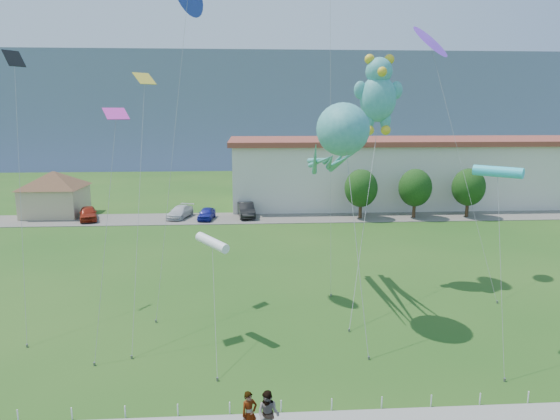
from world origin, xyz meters
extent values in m
plane|color=#1E4C15|center=(0.00, 0.00, 0.00)|extent=(160.00, 160.00, 0.00)
cube|color=#59544C|center=(0.00, 35.00, 0.03)|extent=(70.00, 6.00, 0.06)
cube|color=slate|center=(0.00, 120.00, 12.50)|extent=(160.00, 50.00, 25.00)
cube|color=tan|center=(-24.00, 38.00, 1.60)|extent=(6.00, 6.00, 3.20)
pyramid|color=brown|center=(-24.00, 38.00, 4.10)|extent=(9.20, 9.20, 1.80)
cube|color=beige|center=(26.00, 44.00, 3.80)|extent=(60.00, 14.00, 7.60)
cube|color=brown|center=(26.00, 44.00, 7.90)|extent=(61.00, 15.00, 0.60)
cylinder|color=white|center=(-11.00, -1.30, 0.25)|extent=(0.05, 0.05, 0.50)
cylinder|color=white|center=(-9.00, -1.30, 0.25)|extent=(0.05, 0.05, 0.50)
cylinder|color=white|center=(-7.00, -1.30, 0.25)|extent=(0.05, 0.05, 0.50)
cylinder|color=white|center=(-5.00, -1.30, 0.25)|extent=(0.05, 0.05, 0.50)
cylinder|color=white|center=(-3.00, -1.30, 0.25)|extent=(0.05, 0.05, 0.50)
cylinder|color=white|center=(-1.00, -1.30, 0.25)|extent=(0.05, 0.05, 0.50)
cylinder|color=white|center=(1.00, -1.30, 0.25)|extent=(0.05, 0.05, 0.50)
cylinder|color=white|center=(3.00, -1.30, 0.25)|extent=(0.05, 0.05, 0.50)
cylinder|color=white|center=(5.00, -1.30, 0.25)|extent=(0.05, 0.05, 0.50)
cylinder|color=white|center=(7.00, -1.30, 0.25)|extent=(0.05, 0.05, 0.50)
cylinder|color=white|center=(9.00, -1.30, 0.25)|extent=(0.05, 0.05, 0.50)
cylinder|color=#3F2B19|center=(10.00, 34.00, 1.10)|extent=(0.36, 0.36, 2.20)
ellipsoid|color=#14380F|center=(10.00, 34.00, 3.40)|extent=(3.60, 3.60, 4.14)
cylinder|color=#3F2B19|center=(16.00, 34.00, 1.10)|extent=(0.36, 0.36, 2.20)
ellipsoid|color=#14380F|center=(16.00, 34.00, 3.40)|extent=(3.60, 3.60, 4.14)
cylinder|color=#3F2B19|center=(22.00, 34.00, 1.10)|extent=(0.36, 0.36, 2.20)
ellipsoid|color=#14380F|center=(22.00, 34.00, 3.40)|extent=(3.60, 3.60, 4.14)
imported|color=gray|center=(-2.24, -2.74, 0.93)|extent=(0.72, 0.62, 1.66)
imported|color=gray|center=(-1.56, -2.92, 0.98)|extent=(1.04, 0.93, 1.76)
imported|color=maroon|center=(-19.49, 34.88, 0.80)|extent=(2.98, 4.66, 1.48)
imported|color=silver|center=(-9.77, 35.53, 0.71)|extent=(3.00, 4.78, 1.29)
imported|color=navy|center=(-6.78, 34.51, 0.69)|extent=(1.97, 3.87, 1.26)
imported|color=black|center=(-2.50, 35.53, 0.84)|extent=(2.17, 4.91, 1.57)
ellipsoid|color=teal|center=(2.85, 7.57, 10.64)|extent=(2.81, 3.65, 2.81)
sphere|color=white|center=(2.35, 6.47, 10.94)|extent=(0.44, 0.44, 0.44)
sphere|color=white|center=(3.35, 6.47, 10.94)|extent=(0.44, 0.44, 0.44)
cylinder|color=slate|center=(3.43, 2.64, 0.08)|extent=(0.10, 0.10, 0.16)
cylinder|color=gray|center=(3.14, 4.60, 5.00)|extent=(0.61, 3.96, 9.69)
ellipsoid|color=teal|center=(6.41, 14.24, 12.39)|extent=(2.41, 2.05, 3.01)
sphere|color=teal|center=(6.41, 14.24, 14.15)|extent=(1.76, 1.76, 1.76)
sphere|color=yellow|center=(5.76, 14.24, 14.89)|extent=(0.65, 0.65, 0.65)
sphere|color=yellow|center=(7.05, 14.24, 14.89)|extent=(0.65, 0.65, 0.65)
sphere|color=yellow|center=(6.41, 13.50, 14.06)|extent=(0.65, 0.65, 0.65)
ellipsoid|color=teal|center=(5.20, 14.24, 12.95)|extent=(0.83, 0.59, 1.17)
ellipsoid|color=teal|center=(7.61, 14.24, 12.95)|extent=(0.83, 0.59, 1.17)
ellipsoid|color=teal|center=(5.85, 14.24, 11.00)|extent=(0.74, 0.65, 1.20)
ellipsoid|color=teal|center=(6.96, 14.24, 11.00)|extent=(0.74, 0.65, 1.20)
sphere|color=yellow|center=(5.85, 14.06, 10.35)|extent=(0.65, 0.65, 0.65)
sphere|color=yellow|center=(6.96, 14.06, 10.35)|extent=(0.65, 0.65, 0.65)
cylinder|color=slate|center=(3.10, 5.72, 0.08)|extent=(0.10, 0.10, 0.16)
cylinder|color=gray|center=(4.75, 9.98, 5.16)|extent=(3.33, 8.55, 10.02)
cylinder|color=#33D3E7|center=(9.44, 3.54, 8.81)|extent=(0.50, 2.25, 0.87)
cylinder|color=slate|center=(8.88, 0.33, 0.08)|extent=(0.10, 0.10, 0.16)
cylinder|color=gray|center=(9.16, 1.93, 4.39)|extent=(0.59, 3.24, 8.46)
cylinder|color=slate|center=(2.98, 10.94, 0.08)|extent=(0.10, 0.10, 0.16)
cylinder|color=gray|center=(3.19, 13.70, 11.19)|extent=(0.44, 5.56, 22.07)
cylinder|color=white|center=(-4.06, 5.88, 5.00)|extent=(0.50, 2.25, 0.87)
cylinder|color=slate|center=(-3.63, 1.16, 0.08)|extent=(0.10, 0.10, 0.16)
cylinder|color=gray|center=(-3.84, 3.52, 2.48)|extent=(0.45, 4.73, 4.66)
cube|color=#D52FA7|center=(-8.75, 6.95, 11.46)|extent=(1.29, 1.29, 0.86)
cylinder|color=slate|center=(-9.41, 2.88, 0.08)|extent=(0.10, 0.10, 0.16)
cylinder|color=gray|center=(-9.08, 4.91, 5.71)|extent=(0.68, 4.10, 11.11)
cube|color=black|center=(-15.76, 12.28, 14.61)|extent=(1.29, 1.29, 0.86)
cylinder|color=slate|center=(-13.32, 4.96, 0.08)|extent=(0.10, 0.10, 0.16)
cylinder|color=gray|center=(-14.54, 8.62, 7.28)|extent=(2.47, 7.35, 14.26)
cylinder|color=slate|center=(-7.42, 7.56, 0.08)|extent=(0.10, 0.10, 0.16)
cylinder|color=gray|center=(-6.54, 10.34, 9.27)|extent=(1.80, 5.59, 18.22)
cube|color=gold|center=(-8.25, 11.96, 13.48)|extent=(1.29, 1.29, 0.86)
cylinder|color=slate|center=(-7.83, 3.43, 0.08)|extent=(0.10, 0.10, 0.16)
cylinder|color=gray|center=(-8.04, 7.70, 6.72)|extent=(0.45, 8.55, 13.13)
cone|color=#8036D9|center=(10.41, 16.15, 16.31)|extent=(1.80, 1.33, 1.33)
cylinder|color=slate|center=(12.99, 9.13, 0.08)|extent=(0.10, 0.10, 0.16)
cylinder|color=gray|center=(11.70, 12.64, 8.13)|extent=(2.61, 7.05, 15.96)
camera|label=1|loc=(-2.15, -18.89, 11.55)|focal=32.00mm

